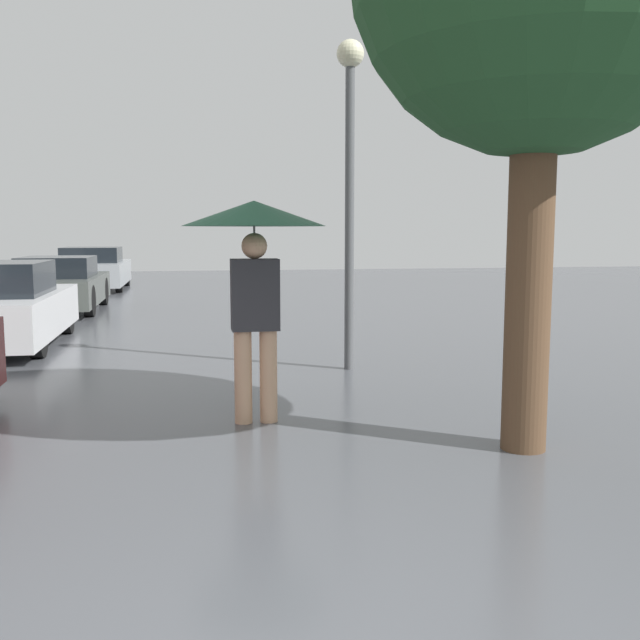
% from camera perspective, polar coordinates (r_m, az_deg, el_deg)
% --- Properties ---
extents(pedestrian, '(1.28, 1.28, 2.01)m').
position_cam_1_polar(pedestrian, '(6.41, -5.28, 6.36)').
color(pedestrian, tan).
rests_on(pedestrian, ground_plane).
extents(parked_car_third, '(1.72, 3.90, 1.20)m').
position_cam_1_polar(parked_car_third, '(16.55, -20.12, 2.62)').
color(parked_car_third, '#4C514C').
rests_on(parked_car_third, ground_plane).
extents(parked_car_farthest, '(1.89, 4.04, 1.27)m').
position_cam_1_polar(parked_car_farthest, '(22.43, -17.69, 3.87)').
color(parked_car_farthest, '#9EA3A8').
rests_on(parked_car_farthest, ground_plane).
extents(street_lamp, '(0.33, 0.33, 4.04)m').
position_cam_1_polar(street_lamp, '(8.98, 2.40, 13.47)').
color(street_lamp, '#515456').
rests_on(street_lamp, ground_plane).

